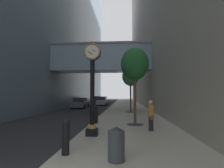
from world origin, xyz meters
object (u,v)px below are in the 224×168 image
street_clock (92,83)px  car_blue_far (98,100)px  bollard_nearest (66,136)px  car_silver_near (102,101)px  street_tree_mid_near (131,77)px  trash_bin (116,143)px  car_grey_mid (80,103)px  pedestrian_walking (151,115)px  bollard_third (96,114)px  street_tree_near (135,65)px

street_clock → car_blue_far: street_clock is taller
bollard_nearest → car_silver_near: car_silver_near is taller
car_silver_near → street_tree_mid_near: bearing=-71.0°
bollard_nearest → trash_bin: bollard_nearest is taller
street_clock → car_grey_mid: 19.29m
pedestrian_walking → bollard_nearest: bearing=-129.8°
bollard_nearest → street_tree_mid_near: 15.02m
trash_bin → car_blue_far: bearing=99.2°
street_tree_mid_near → car_grey_mid: street_tree_mid_near is taller
pedestrian_walking → car_silver_near: bearing=103.2°
bollard_third → pedestrian_walking: (3.47, -2.36, 0.25)m
street_tree_near → car_grey_mid: (-7.52, 15.19, -3.41)m
street_clock → car_silver_near: street_clock is taller
pedestrian_walking → street_tree_mid_near: bearing=94.3°
car_grey_mid → car_blue_far: 15.36m
street_clock → bollard_nearest: bearing=-97.8°
bollard_third → street_tree_mid_near: bearing=71.0°
street_tree_mid_near → street_tree_near: bearing=-90.0°
bollard_third → pedestrian_walking: 4.20m
street_tree_near → pedestrian_walking: 3.79m
bollard_third → car_grey_mid: car_grey_mid is taller
street_clock → pedestrian_walking: (3.08, 1.35, -1.72)m
bollard_nearest → car_grey_mid: (-4.83, 21.29, 0.01)m
street_tree_mid_near → pedestrian_walking: street_tree_mid_near is taller
street_clock → pedestrian_walking: 3.77m
street_tree_near → street_tree_mid_near: 8.28m
street_tree_near → street_tree_mid_near: (0.00, 8.28, -0.03)m
pedestrian_walking → trash_bin: bearing=-110.6°
street_tree_near → car_grey_mid: 17.29m
bollard_third → trash_bin: bollard_third is taller
street_tree_near → pedestrian_walking: street_tree_near is taller
trash_bin → car_blue_far: car_blue_far is taller
bollard_nearest → bollard_third: 6.53m
street_tree_near → car_grey_mid: street_tree_near is taller
trash_bin → street_clock: bearing=112.4°
street_clock → street_tree_mid_near: (2.31, 11.56, 1.42)m
street_clock → street_tree_near: (2.31, 3.28, 1.45)m
bollard_nearest → car_silver_near: 29.14m
bollard_nearest → bollard_third: same height
trash_bin → car_silver_near: (-4.09, 29.49, 0.14)m
bollard_third → car_blue_far: 30.41m
car_grey_mid → pedestrian_walking: bearing=-64.2°
bollard_nearest → pedestrian_walking: 5.43m
car_grey_mid → bollard_nearest: bearing=-77.2°
bollard_nearest → street_tree_near: bearing=66.2°
car_silver_near → car_grey_mid: car_silver_near is taller
street_clock → street_tree_mid_near: bearing=78.7°
trash_bin → bollard_nearest: bearing=165.5°
street_tree_mid_near → car_grey_mid: bearing=137.4°
car_blue_far → car_grey_mid: bearing=-92.2°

